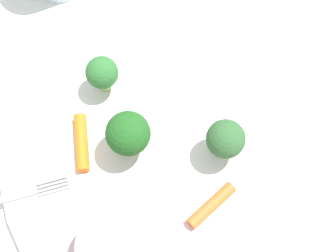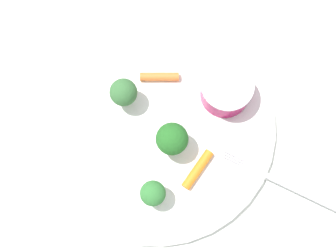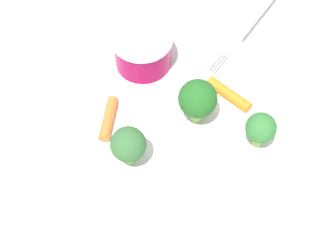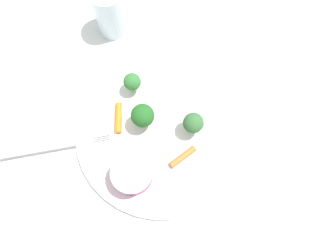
# 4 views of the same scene
# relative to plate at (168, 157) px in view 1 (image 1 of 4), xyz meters

# --- Properties ---
(ground_plane) EXTENTS (2.40, 2.40, 0.00)m
(ground_plane) POSITION_rel_plate_xyz_m (0.00, 0.00, -0.01)
(ground_plane) COLOR white
(plate) EXTENTS (0.31, 0.31, 0.01)m
(plate) POSITION_rel_plate_xyz_m (0.00, 0.00, 0.00)
(plate) COLOR white
(plate) RESTS_ON ground_plane
(sauce_cup) EXTENTS (0.07, 0.07, 0.04)m
(sauce_cup) POSITION_rel_plate_xyz_m (0.03, -0.09, 0.03)
(sauce_cup) COLOR #990843
(sauce_cup) RESTS_ON plate
(broccoli_floret_0) EXTENTS (0.03, 0.03, 0.04)m
(broccoli_floret_0) POSITION_rel_plate_xyz_m (-0.09, 0.01, 0.03)
(broccoli_floret_0) COLOR #96C068
(broccoli_floret_0) RESTS_ON plate
(broccoli_floret_1) EXTENTS (0.04, 0.04, 0.05)m
(broccoli_floret_1) POSITION_rel_plate_xyz_m (-0.03, -0.02, 0.04)
(broccoli_floret_1) COLOR #8EBC5D
(broccoli_floret_1) RESTS_ON plate
(broccoli_floret_2) EXTENTS (0.03, 0.03, 0.05)m
(broccoli_floret_2) POSITION_rel_plate_xyz_m (0.03, 0.04, 0.04)
(broccoli_floret_2) COLOR #8ABF69
(broccoli_floret_2) RESTS_ON plate
(carrot_stick_0) EXTENTS (0.01, 0.05, 0.01)m
(carrot_stick_0) POSITION_rel_plate_xyz_m (0.06, -0.01, 0.01)
(carrot_stick_0) COLOR orange
(carrot_stick_0) RESTS_ON plate
(carrot_stick_1) EXTENTS (0.05, 0.04, 0.01)m
(carrot_stick_1) POSITION_rel_plate_xyz_m (-0.06, -0.05, 0.01)
(carrot_stick_1) COLOR orange
(carrot_stick_1) RESTS_ON plate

